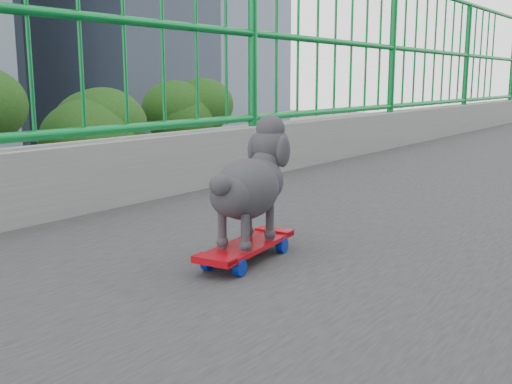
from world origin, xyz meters
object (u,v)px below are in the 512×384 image
at_px(car_6, 315,283).
at_px(skateboard, 247,248).
at_px(car_5, 346,345).
at_px(car_3, 119,272).
at_px(poodle, 250,182).

bearing_deg(car_6, skateboard, -59.92).
distance_m(skateboard, car_6, 18.80).
relative_size(skateboard, car_5, 0.09).
xyz_separation_m(skateboard, car_6, (-8.88, 15.33, -6.28)).
bearing_deg(car_3, car_5, 176.18).
relative_size(car_3, car_6, 0.89).
distance_m(skateboard, car_3, 20.55).
distance_m(car_3, car_6, 7.12).
relative_size(poodle, car_3, 0.09).
height_order(skateboard, car_6, skateboard).
height_order(poodle, car_5, poodle).
height_order(car_3, car_6, car_6).
relative_size(poodle, car_6, 0.08).
relative_size(skateboard, car_3, 0.09).
distance_m(poodle, car_5, 14.39).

